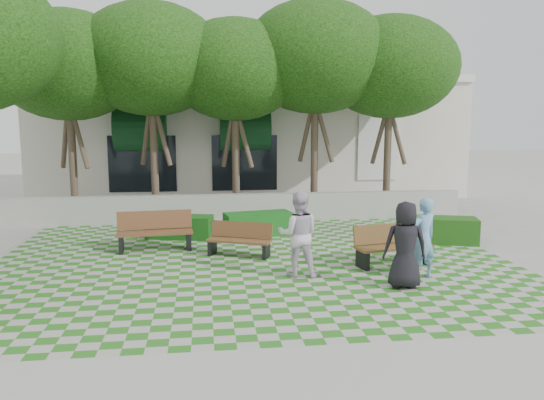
{
  "coord_description": "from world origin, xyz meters",
  "views": [
    {
      "loc": [
        -1.09,
        -10.95,
        3.3
      ],
      "look_at": [
        0.5,
        1.5,
        1.4
      ],
      "focal_mm": 35.0,
      "sensor_mm": 36.0,
      "label": 1
    }
  ],
  "objects": [
    {
      "name": "ground",
      "position": [
        0.0,
        0.0,
        0.0
      ],
      "size": [
        90.0,
        90.0,
        0.0
      ],
      "primitive_type": "plane",
      "color": "gray",
      "rests_on": "ground"
    },
    {
      "name": "lawn",
      "position": [
        0.0,
        1.0,
        0.01
      ],
      "size": [
        12.0,
        12.0,
        0.0
      ],
      "primitive_type": "plane",
      "color": "#2B721E",
      "rests_on": "ground"
    },
    {
      "name": "sidewalk_south",
      "position": [
        0.0,
        -4.7,
        0.01
      ],
      "size": [
        16.0,
        2.0,
        0.01
      ],
      "primitive_type": "cube",
      "color": "#9E9B93",
      "rests_on": "ground"
    },
    {
      "name": "retaining_wall",
      "position": [
        0.0,
        6.2,
        0.45
      ],
      "size": [
        15.0,
        0.36,
        0.9
      ],
      "primitive_type": "cube",
      "color": "#9E9B93",
      "rests_on": "ground"
    },
    {
      "name": "bench_east",
      "position": [
        3.14,
        0.42,
        0.45
      ],
      "size": [
        1.86,
        0.93,
        0.93
      ],
      "rotation": [
        0.0,
        0.0,
        0.2
      ],
      "color": "brown",
      "rests_on": "ground"
    },
    {
      "name": "bench_mid",
      "position": [
        -0.27,
        1.7,
        0.4
      ],
      "size": [
        1.64,
        1.08,
        0.82
      ],
      "rotation": [
        0.0,
        0.0,
        -0.39
      ],
      "color": "brown",
      "rests_on": "ground"
    },
    {
      "name": "bench_west",
      "position": [
        -2.38,
        2.55,
        0.48
      ],
      "size": [
        1.94,
        0.8,
        0.99
      ],
      "rotation": [
        0.0,
        0.0,
        0.09
      ],
      "color": "#56331D",
      "rests_on": "ground"
    },
    {
      "name": "hedge_east",
      "position": [
        5.2,
        2.45,
        0.34
      ],
      "size": [
        2.11,
        1.31,
        0.69
      ],
      "primitive_type": "cube",
      "rotation": [
        0.0,
        0.0,
        -0.29
      ],
      "color": "#194512",
      "rests_on": "ground"
    },
    {
      "name": "hedge_midright",
      "position": [
        0.41,
        3.96,
        0.33
      ],
      "size": [
        2.02,
        1.13,
        0.67
      ],
      "primitive_type": "cube",
      "rotation": [
        0.0,
        0.0,
        0.2
      ],
      "color": "#155019",
      "rests_on": "ground"
    },
    {
      "name": "hedge_midleft",
      "position": [
        -1.82,
        3.9,
        0.32
      ],
      "size": [
        1.92,
        1.11,
        0.63
      ],
      "primitive_type": "cube",
      "rotation": [
        0.0,
        0.0,
        -0.23
      ],
      "color": "#124513",
      "rests_on": "ground"
    },
    {
      "name": "person_blue",
      "position": [
        3.4,
        -0.65,
        0.86
      ],
      "size": [
        0.73,
        0.6,
        1.71
      ],
      "primitive_type": "imported",
      "rotation": [
        0.0,
        0.0,
        3.5
      ],
      "color": "#6EA1C8",
      "rests_on": "ground"
    },
    {
      "name": "person_dark",
      "position": [
        2.8,
        -1.2,
        0.87
      ],
      "size": [
        0.94,
        0.7,
        1.73
      ],
      "primitive_type": "imported",
      "rotation": [
        0.0,
        0.0,
        2.95
      ],
      "color": "black",
      "rests_on": "ground"
    },
    {
      "name": "person_white",
      "position": [
        0.85,
        -0.16,
        0.91
      ],
      "size": [
        0.99,
        0.83,
        1.82
      ],
      "primitive_type": "imported",
      "rotation": [
        0.0,
        0.0,
        2.97
      ],
      "color": "silver",
      "rests_on": "ground"
    },
    {
      "name": "tree_row",
      "position": [
        -1.86,
        5.95,
        5.18
      ],
      "size": [
        17.7,
        13.4,
        7.41
      ],
      "color": "#47382B",
      "rests_on": "ground"
    },
    {
      "name": "building",
      "position": [
        0.93,
        14.08,
        2.52
      ],
      "size": [
        18.0,
        8.92,
        5.15
      ],
      "color": "beige",
      "rests_on": "ground"
    }
  ]
}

